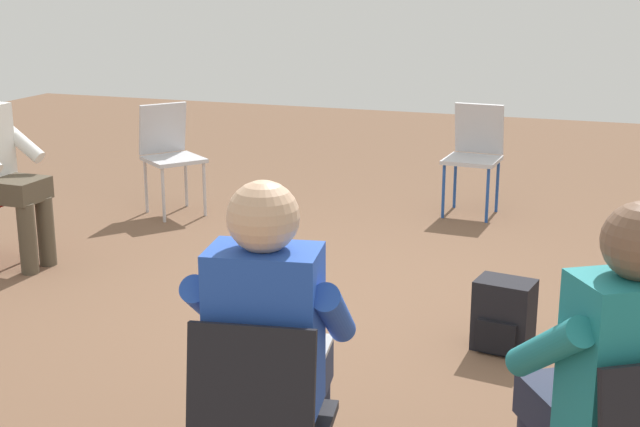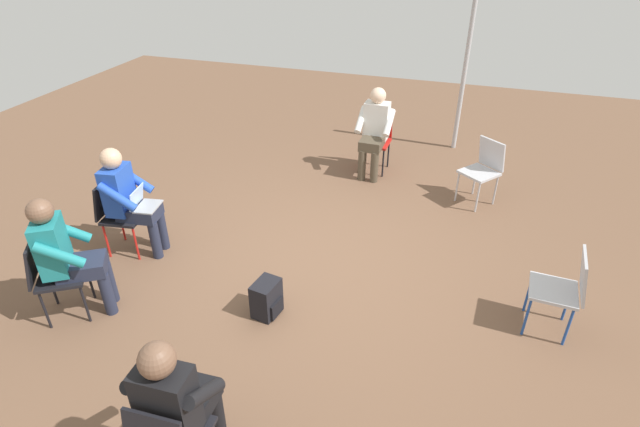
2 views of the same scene
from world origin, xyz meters
name	(u,v)px [view 1 (image 1 of 2)]	position (x,y,z in m)	size (l,w,h in m)	color
ground_plane	(352,311)	(0.00, 0.00, 0.00)	(14.55, 14.55, 0.00)	brown
chair_north	(261,422)	(-0.38, 2.18, 0.50)	(0.46, 0.49, 0.85)	black
chair_south	(475,151)	(-0.26, -2.34, 0.50)	(0.43, 0.46, 0.85)	#B7B7BC
chair_southeast	(170,150)	(1.98, -1.57, 0.50)	(0.58, 0.58, 0.85)	#B7B7BC
person_with_laptop	(272,341)	(-0.35, 2.01, 0.69)	(0.55, 0.57, 1.24)	#23283D
person_in_teal	(610,375)	(-1.38, 1.92, 0.69)	(0.63, 0.63, 1.24)	#23283D
backpack_near_laptop_user	(504,319)	(-0.86, 0.23, 0.16)	(0.31, 0.28, 0.36)	black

